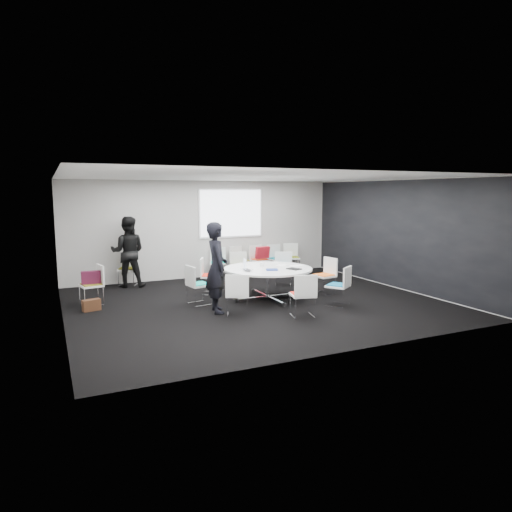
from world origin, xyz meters
name	(u,v)px	position (x,y,z in m)	size (l,w,h in m)	color
room_shell	(259,241)	(0.09, 0.00, 1.40)	(8.08, 7.08, 2.88)	black
conference_table	(268,277)	(0.42, 0.22, 0.52)	(2.05, 2.05, 0.73)	silver
projection_screen	(231,213)	(0.80, 3.46, 1.85)	(1.90, 0.03, 1.35)	white
chair_ring_a	(324,282)	(1.93, 0.14, 0.28)	(0.52, 0.53, 0.88)	silver
chair_ring_b	(283,275)	(1.48, 1.43, 0.28)	(0.61, 0.61, 0.88)	silver
chair_ring_c	(239,275)	(0.41, 1.91, 0.28)	(0.55, 0.54, 0.88)	silver
chair_ring_d	(210,283)	(-0.64, 1.27, 0.28)	(0.60, 0.61, 0.88)	silver
chair_ring_e	(199,292)	(-1.22, 0.37, 0.28)	(0.52, 0.53, 0.88)	silver
chair_ring_f	(237,303)	(-0.80, -0.88, 0.28)	(0.60, 0.59, 0.88)	silver
chair_ring_g	(303,303)	(0.37, -1.47, 0.28)	(0.55, 0.54, 0.88)	silver
chair_ring_h	(338,293)	(1.53, -1.02, 0.28)	(0.63, 0.63, 0.88)	silver
chair_back_a	(218,269)	(0.26, 3.16, 0.28)	(0.59, 0.58, 0.88)	silver
chair_back_b	(240,267)	(0.96, 3.16, 0.28)	(0.58, 0.58, 0.88)	silver
chair_back_c	(259,266)	(1.57, 3.16, 0.28)	(0.54, 0.53, 0.88)	silver
chair_back_d	(277,265)	(2.14, 3.12, 0.28)	(0.47, 0.46, 0.88)	silver
chair_back_e	(292,263)	(2.69, 3.16, 0.28)	(0.58, 0.57, 0.88)	silver
chair_spare_left	(92,293)	(-3.35, 1.31, 0.28)	(0.53, 0.54, 0.88)	silver
chair_person_back	(128,275)	(-2.29, 3.16, 0.28)	(0.60, 0.60, 0.88)	silver
person_main	(217,267)	(-1.05, -0.39, 0.94)	(0.68, 0.45, 1.87)	black
person_back	(128,252)	(-2.29, 3.00, 0.92)	(0.90, 0.70, 1.85)	black
laptop	(249,270)	(-0.12, 0.09, 0.74)	(0.32, 0.21, 0.03)	#333338
laptop_lid	(245,264)	(-0.16, 0.22, 0.86)	(0.30, 0.02, 0.22)	silver
notebook_black	(294,269)	(0.88, -0.19, 0.74)	(0.22, 0.30, 0.02)	black
tablet_folio	(272,270)	(0.37, -0.09, 0.74)	(0.26, 0.20, 0.03)	navy
papers_right	(282,265)	(0.92, 0.46, 0.73)	(0.30, 0.21, 0.00)	white
papers_front	(297,266)	(1.19, 0.23, 0.73)	(0.30, 0.21, 0.00)	white
cup	(262,265)	(0.36, 0.44, 0.78)	(0.08, 0.08, 0.09)	white
phone	(294,269)	(0.91, -0.16, 0.73)	(0.14, 0.07, 0.01)	black
maroon_bag	(91,277)	(-3.37, 1.30, 0.62)	(0.40, 0.14, 0.28)	#4F152C
brown_bag	(91,305)	(-3.43, 0.80, 0.12)	(0.36, 0.16, 0.24)	#472716
red_jacket	(262,253)	(1.58, 2.94, 0.70)	(0.44, 0.10, 0.35)	#A71420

